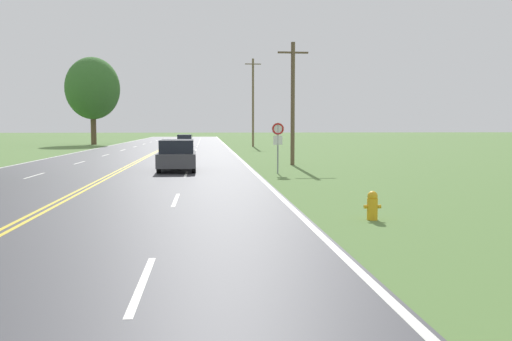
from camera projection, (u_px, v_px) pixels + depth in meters
The scene contains 7 objects.
fire_hydrant at pixel (372, 205), 13.27m from camera, with size 0.42×0.26×0.72m.
traffic_sign at pixel (278, 135), 26.11m from camera, with size 0.60×0.10×2.48m.
utility_pole_midground at pixel (293, 102), 31.87m from camera, with size 1.80×0.24×7.20m.
utility_pole_far at pixel (253, 101), 61.07m from camera, with size 1.80×0.24×9.87m.
tree_mid_treeline at pixel (93, 89), 67.70m from camera, with size 6.73×6.73×10.92m.
car_dark_grey_van_approaching at pixel (177, 155), 27.88m from camera, with size 1.99×4.52×1.60m.
car_white_hatchback_mid_near at pixel (185, 140), 59.78m from camera, with size 1.78×4.23×1.38m.
Camera 1 is at (4.42, -0.35, 2.29)m, focal length 38.00 mm.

